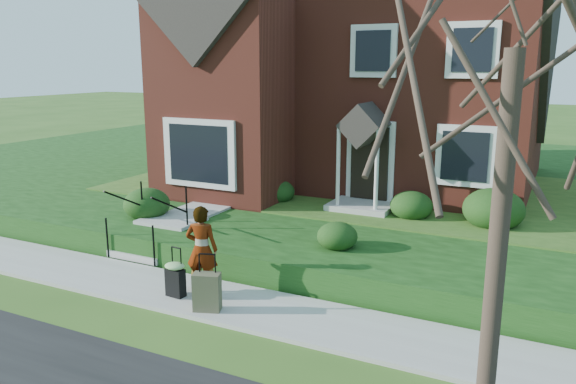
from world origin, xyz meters
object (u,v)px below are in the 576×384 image
Objects in this scene: suitcase_black at (175,277)px; suitcase_olive at (207,292)px; woman at (202,249)px; front_steps at (160,232)px; tree_verge at (519,2)px.

suitcase_olive reaches higher than suitcase_black.
suitcase_olive is at bearing 114.59° from woman.
woman is (2.37, -1.68, 0.44)m from front_steps.
suitcase_black is at bearing 160.72° from tree_verge.
front_steps is at bearing -50.47° from woman.
front_steps is at bearing 121.78° from suitcase_olive.
tree_verge is at bearing 140.79° from woman.
front_steps is 2.93m from woman.
woman is 0.24× the size of tree_verge.
woman is at bearing 55.07° from suitcase_black.
suitcase_olive is at bearing -11.34° from suitcase_black.
front_steps is at bearing 152.22° from tree_verge.
suitcase_olive is 6.76m from tree_verge.
woman is at bearing 155.95° from tree_verge.
woman is at bearing 110.20° from suitcase_olive.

